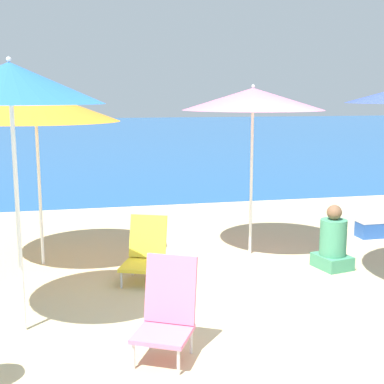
{
  "coord_description": "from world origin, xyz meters",
  "views": [
    {
      "loc": [
        -2.03,
        -4.27,
        2.01
      ],
      "look_at": [
        -0.78,
        1.2,
        1.0
      ],
      "focal_mm": 50.0,
      "sensor_mm": 36.0,
      "label": 1
    }
  ],
  "objects_px": {
    "person_seated_far": "(333,243)",
    "beach_chair_yellow": "(145,251)",
    "beach_umbrella_pink": "(253,99)",
    "beach_umbrella_orange": "(35,106)",
    "beach_chair_pink": "(167,309)",
    "cooler_box": "(371,228)",
    "beach_umbrella_blue": "(10,84)"
  },
  "relations": [
    {
      "from": "beach_umbrella_blue",
      "to": "beach_chair_pink",
      "type": "relative_size",
      "value": 2.99
    },
    {
      "from": "person_seated_far",
      "to": "beach_umbrella_pink",
      "type": "bearing_deg",
      "value": 122.25
    },
    {
      "from": "beach_umbrella_blue",
      "to": "beach_umbrella_pink",
      "type": "xyz_separation_m",
      "value": [
        2.67,
        1.75,
        -0.14
      ]
    },
    {
      "from": "beach_umbrella_orange",
      "to": "person_seated_far",
      "type": "bearing_deg",
      "value": -15.44
    },
    {
      "from": "beach_chair_yellow",
      "to": "cooler_box",
      "type": "xyz_separation_m",
      "value": [
        3.42,
        1.06,
        -0.18
      ]
    },
    {
      "from": "person_seated_far",
      "to": "cooler_box",
      "type": "distance_m",
      "value": 1.69
    },
    {
      "from": "person_seated_far",
      "to": "beach_chair_pink",
      "type": "bearing_deg",
      "value": -155.38
    },
    {
      "from": "beach_umbrella_orange",
      "to": "beach_umbrella_pink",
      "type": "distance_m",
      "value": 2.6
    },
    {
      "from": "beach_umbrella_blue",
      "to": "beach_umbrella_orange",
      "type": "bearing_deg",
      "value": 87.78
    },
    {
      "from": "beach_chair_pink",
      "to": "cooler_box",
      "type": "xyz_separation_m",
      "value": [
        3.49,
        2.85,
        -0.24
      ]
    },
    {
      "from": "beach_umbrella_pink",
      "to": "beach_chair_pink",
      "type": "xyz_separation_m",
      "value": [
        -1.53,
        -2.46,
        -1.59
      ]
    },
    {
      "from": "beach_umbrella_blue",
      "to": "person_seated_far",
      "type": "bearing_deg",
      "value": 15.86
    },
    {
      "from": "beach_chair_pink",
      "to": "person_seated_far",
      "type": "height_order",
      "value": "beach_chair_pink"
    },
    {
      "from": "beach_umbrella_blue",
      "to": "cooler_box",
      "type": "bearing_deg",
      "value": 24.8
    },
    {
      "from": "cooler_box",
      "to": "person_seated_far",
      "type": "bearing_deg",
      "value": -136.04
    },
    {
      "from": "beach_chair_yellow",
      "to": "person_seated_far",
      "type": "height_order",
      "value": "person_seated_far"
    },
    {
      "from": "beach_chair_yellow",
      "to": "person_seated_far",
      "type": "relative_size",
      "value": 0.91
    },
    {
      "from": "beach_umbrella_pink",
      "to": "beach_chair_yellow",
      "type": "bearing_deg",
      "value": -155.19
    },
    {
      "from": "person_seated_far",
      "to": "beach_chair_yellow",
      "type": "bearing_deg",
      "value": 165.38
    },
    {
      "from": "beach_umbrella_orange",
      "to": "beach_chair_yellow",
      "type": "relative_size",
      "value": 3.05
    },
    {
      "from": "beach_umbrella_blue",
      "to": "beach_umbrella_orange",
      "type": "distance_m",
      "value": 1.91
    },
    {
      "from": "beach_umbrella_orange",
      "to": "beach_umbrella_pink",
      "type": "xyz_separation_m",
      "value": [
        2.59,
        -0.14,
        0.07
      ]
    },
    {
      "from": "beach_chair_pink",
      "to": "cooler_box",
      "type": "distance_m",
      "value": 4.51
    },
    {
      "from": "beach_umbrella_blue",
      "to": "cooler_box",
      "type": "height_order",
      "value": "beach_umbrella_blue"
    },
    {
      "from": "beach_umbrella_blue",
      "to": "beach_chair_yellow",
      "type": "relative_size",
      "value": 3.33
    },
    {
      "from": "beach_chair_pink",
      "to": "beach_chair_yellow",
      "type": "relative_size",
      "value": 1.12
    },
    {
      "from": "beach_umbrella_orange",
      "to": "beach_umbrella_blue",
      "type": "bearing_deg",
      "value": -92.22
    },
    {
      "from": "beach_umbrella_orange",
      "to": "beach_chair_pink",
      "type": "relative_size",
      "value": 2.73
    },
    {
      "from": "beach_umbrella_blue",
      "to": "person_seated_far",
      "type": "height_order",
      "value": "beach_umbrella_blue"
    },
    {
      "from": "beach_umbrella_pink",
      "to": "beach_chair_pink",
      "type": "relative_size",
      "value": 2.77
    },
    {
      "from": "person_seated_far",
      "to": "cooler_box",
      "type": "bearing_deg",
      "value": 32.16
    },
    {
      "from": "beach_umbrella_pink",
      "to": "cooler_box",
      "type": "xyz_separation_m",
      "value": [
        1.97,
        0.39,
        -1.83
      ]
    }
  ]
}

